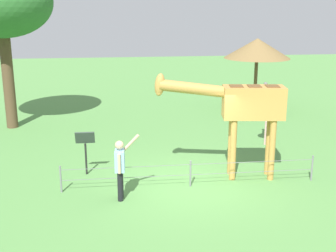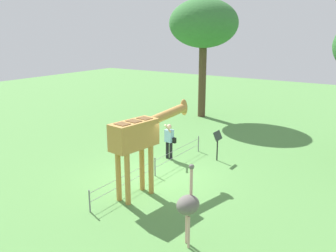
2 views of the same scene
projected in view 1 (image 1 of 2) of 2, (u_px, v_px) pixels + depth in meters
ground_plane at (190, 184)px, 12.57m from camera, size 60.00×60.00×0.00m
giraffe at (243, 107)px, 12.59m from camera, size 3.68×0.95×3.05m
visitor at (120, 166)px, 11.42m from camera, size 0.66×0.59×1.70m
ostrich at (268, 112)px, 15.83m from camera, size 0.70×0.56×2.25m
shade_hut_near at (257, 49)px, 20.55m from camera, size 3.03×3.03×3.32m
tree_east at (1, 3)px, 16.98m from camera, size 3.89×3.89×6.29m
info_sign at (85, 144)px, 13.07m from camera, size 0.56×0.21×1.32m
wire_fence at (190, 172)px, 12.35m from camera, size 7.05×0.05×0.75m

